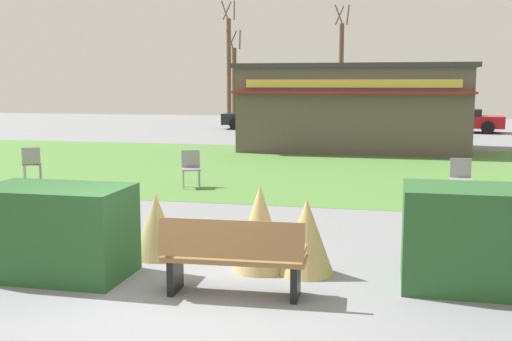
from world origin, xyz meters
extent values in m
plane|color=slate|center=(0.00, 0.00, 0.00)|extent=(80.00, 80.00, 0.00)
cube|color=#4C7A38|center=(0.00, 11.80, 0.00)|extent=(36.00, 12.00, 0.01)
cube|color=olive|center=(0.55, 0.43, 0.45)|extent=(1.72, 0.56, 0.06)
cube|color=olive|center=(0.56, 0.21, 0.73)|extent=(1.70, 0.21, 0.44)
cube|color=black|center=(-0.18, 0.39, 0.23)|extent=(0.10, 0.44, 0.45)
cube|color=black|center=(1.28, 0.47, 0.23)|extent=(0.10, 0.44, 0.45)
cube|color=olive|center=(-0.26, 0.39, 0.57)|extent=(0.08, 0.44, 0.06)
cube|color=olive|center=(1.36, 0.47, 0.57)|extent=(0.08, 0.44, 0.06)
cube|color=#28562B|center=(-1.90, 0.65, 0.59)|extent=(1.89, 1.10, 1.18)
cube|color=#28562B|center=(3.64, 1.32, 0.63)|extent=(2.29, 1.10, 1.25)
cone|color=tan|center=(-0.94, 1.72, 0.47)|extent=(0.66, 0.66, 0.94)
cone|color=tan|center=(1.27, 1.43, 0.50)|extent=(0.73, 0.73, 1.00)
cone|color=tan|center=(0.64, 1.47, 0.58)|extent=(0.75, 0.75, 1.16)
cube|color=#594C47|center=(0.85, 17.50, 1.51)|extent=(8.15, 4.77, 3.03)
cube|color=#333338|center=(0.85, 17.50, 3.11)|extent=(8.45, 5.07, 0.16)
cube|color=maroon|center=(0.85, 14.94, 2.18)|extent=(8.25, 0.36, 0.08)
cube|color=#D8CC4C|center=(0.85, 15.10, 2.48)|extent=(7.33, 0.04, 0.28)
cube|color=gray|center=(-6.67, 7.64, 0.45)|extent=(0.59, 0.59, 0.04)
cube|color=gray|center=(-6.58, 7.46, 0.67)|extent=(0.41, 0.24, 0.44)
cylinder|color=gray|center=(-6.59, 7.90, 0.23)|extent=(0.03, 0.03, 0.45)
cylinder|color=gray|center=(-6.93, 7.72, 0.23)|extent=(0.03, 0.03, 0.45)
cylinder|color=gray|center=(-6.41, 7.56, 0.23)|extent=(0.03, 0.03, 0.45)
cylinder|color=gray|center=(-6.75, 7.38, 0.23)|extent=(0.03, 0.03, 0.45)
cube|color=gray|center=(3.79, 7.27, 0.45)|extent=(0.45, 0.45, 0.04)
cube|color=gray|center=(3.78, 7.47, 0.67)|extent=(0.44, 0.05, 0.44)
cylinder|color=gray|center=(3.60, 7.08, 0.23)|extent=(0.03, 0.03, 0.45)
cylinder|color=gray|center=(3.98, 7.09, 0.23)|extent=(0.03, 0.03, 0.45)
cylinder|color=gray|center=(3.59, 7.46, 0.23)|extent=(0.03, 0.03, 0.45)
cylinder|color=gray|center=(3.97, 7.47, 0.23)|extent=(0.03, 0.03, 0.45)
cube|color=gray|center=(-2.37, 7.56, 0.45)|extent=(0.57, 0.57, 0.04)
cube|color=gray|center=(-2.45, 7.75, 0.67)|extent=(0.42, 0.20, 0.44)
cylinder|color=gray|center=(-2.48, 7.32, 0.23)|extent=(0.03, 0.03, 0.45)
cylinder|color=gray|center=(-2.13, 7.46, 0.23)|extent=(0.03, 0.03, 0.45)
cylinder|color=gray|center=(-2.62, 7.67, 0.23)|extent=(0.03, 0.03, 0.45)
cylinder|color=gray|center=(-2.27, 7.81, 0.23)|extent=(0.03, 0.03, 0.45)
cube|color=black|center=(-4.73, 26.74, 0.55)|extent=(4.29, 2.01, 0.60)
cube|color=black|center=(-4.88, 26.73, 0.98)|extent=(2.39, 1.70, 0.44)
cylinder|color=black|center=(-3.47, 27.73, 0.32)|extent=(0.65, 0.25, 0.64)
cylinder|color=black|center=(-3.38, 25.89, 0.32)|extent=(0.65, 0.25, 0.64)
cylinder|color=black|center=(-6.08, 27.59, 0.32)|extent=(0.65, 0.25, 0.64)
cylinder|color=black|center=(-5.98, 25.75, 0.32)|extent=(0.65, 0.25, 0.64)
cube|color=navy|center=(0.66, 26.74, 0.55)|extent=(4.26, 1.94, 0.60)
cube|color=black|center=(0.51, 26.75, 0.98)|extent=(2.36, 1.66, 0.44)
cylinder|color=black|center=(1.99, 27.62, 0.32)|extent=(0.65, 0.24, 0.64)
cylinder|color=black|center=(1.93, 25.78, 0.32)|extent=(0.65, 0.24, 0.64)
cylinder|color=black|center=(-0.61, 27.70, 0.32)|extent=(0.65, 0.24, 0.64)
cylinder|color=black|center=(-0.67, 25.87, 0.32)|extent=(0.65, 0.24, 0.64)
cube|color=maroon|center=(5.64, 26.74, 0.55)|extent=(4.36, 2.21, 0.60)
cube|color=black|center=(5.49, 26.76, 0.98)|extent=(2.46, 1.80, 0.44)
cylinder|color=black|center=(7.02, 27.53, 0.32)|extent=(0.66, 0.28, 0.64)
cylinder|color=black|center=(6.84, 25.70, 0.32)|extent=(0.66, 0.28, 0.64)
cylinder|color=black|center=(4.43, 27.79, 0.32)|extent=(0.66, 0.28, 0.64)
cylinder|color=black|center=(4.25, 25.95, 0.32)|extent=(0.66, 0.28, 0.64)
cylinder|color=brown|center=(-7.11, 29.92, 2.28)|extent=(0.28, 0.28, 4.57)
cylinder|color=brown|center=(-6.77, 30.02, 5.07)|extent=(0.25, 0.58, 1.12)
cylinder|color=brown|center=(-7.28, 30.22, 5.07)|extent=(0.54, 0.36, 1.12)
cylinder|color=brown|center=(-7.28, 29.61, 5.07)|extent=(0.54, 0.35, 1.12)
cylinder|color=brown|center=(-7.81, 31.32, 3.22)|extent=(0.28, 0.28, 6.44)
cylinder|color=brown|center=(-7.48, 31.42, 6.94)|extent=(0.25, 0.58, 1.12)
cylinder|color=brown|center=(-7.99, 31.62, 6.94)|extent=(0.54, 0.36, 1.12)
cylinder|color=brown|center=(-7.98, 31.01, 6.94)|extent=(0.54, 0.35, 1.12)
cylinder|color=brown|center=(-0.83, 30.96, 2.98)|extent=(0.28, 0.28, 5.96)
cylinder|color=brown|center=(-0.50, 31.06, 6.46)|extent=(0.25, 0.58, 1.12)
cylinder|color=brown|center=(-1.01, 31.26, 6.46)|extent=(0.54, 0.36, 1.12)
cylinder|color=brown|center=(-1.00, 30.65, 6.46)|extent=(0.54, 0.35, 1.12)
camera|label=1|loc=(2.35, -6.45, 2.50)|focal=43.51mm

